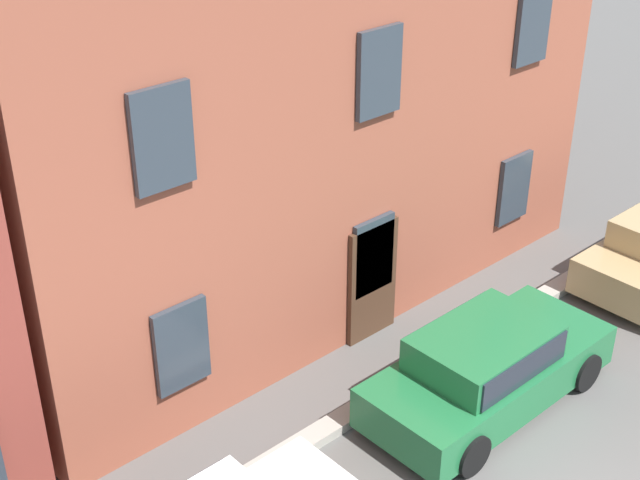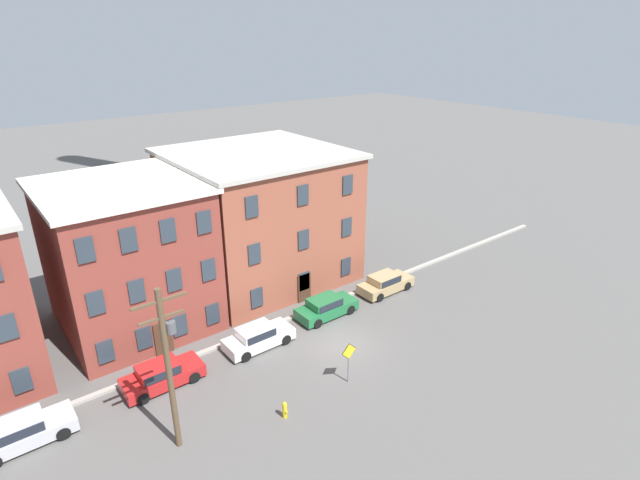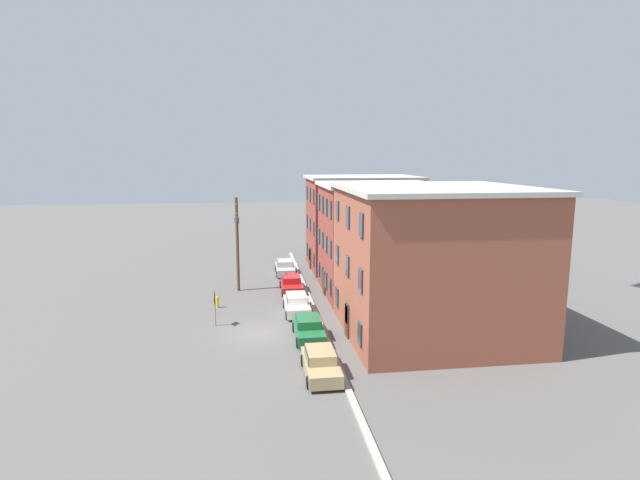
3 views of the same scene
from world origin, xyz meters
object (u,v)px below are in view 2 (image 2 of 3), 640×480
(car_red, at_px, (161,374))
(car_white, at_px, (258,336))
(car_silver, at_px, (23,431))
(fire_hydrant, at_px, (285,410))
(car_tan, at_px, (385,283))
(car_green, at_px, (326,306))
(caution_sign, at_px, (349,356))
(utility_pole, at_px, (169,362))

(car_red, bearing_deg, car_white, -0.76)
(car_silver, height_order, fire_hydrant, car_silver)
(car_silver, bearing_deg, car_red, 0.76)
(car_tan, bearing_deg, car_green, -179.82)
(caution_sign, xyz_separation_m, utility_pole, (-9.39, 1.44, 3.03))
(car_red, bearing_deg, car_tan, 0.69)
(car_red, relative_size, caution_sign, 1.70)
(car_tan, bearing_deg, car_silver, -179.29)
(car_green, height_order, fire_hydrant, car_green)
(caution_sign, bearing_deg, car_green, 61.80)
(car_white, distance_m, caution_sign, 6.53)
(fire_hydrant, bearing_deg, caution_sign, 1.73)
(caution_sign, height_order, utility_pole, utility_pole)
(car_tan, distance_m, caution_sign, 11.16)
(car_white, xyz_separation_m, fire_hydrant, (-2.16, -6.19, -0.27))
(car_white, height_order, car_tan, same)
(car_white, relative_size, fire_hydrant, 4.58)
(caution_sign, relative_size, fire_hydrant, 2.69)
(car_silver, distance_m, car_white, 12.99)
(car_red, xyz_separation_m, fire_hydrant, (4.00, -6.27, -0.27))
(fire_hydrant, bearing_deg, car_tan, 25.62)
(car_silver, relative_size, car_tan, 1.00)
(caution_sign, bearing_deg, car_silver, 158.33)
(car_red, bearing_deg, car_silver, -179.24)
(car_white, distance_m, fire_hydrant, 6.56)
(car_green, bearing_deg, car_white, -177.22)
(car_silver, relative_size, caution_sign, 1.70)
(utility_pole, relative_size, fire_hydrant, 8.81)
(car_red, relative_size, car_tan, 1.00)
(car_red, bearing_deg, caution_sign, -36.19)
(utility_pole, height_order, fire_hydrant, utility_pole)
(car_green, distance_m, fire_hydrant, 10.12)
(caution_sign, bearing_deg, fire_hydrant, -178.27)
(car_red, xyz_separation_m, car_white, (6.16, -0.08, 0.00))
(utility_pole, bearing_deg, car_silver, 141.67)
(car_tan, distance_m, fire_hydrant, 15.00)
(car_red, xyz_separation_m, caution_sign, (8.39, -6.14, 0.99))
(car_silver, bearing_deg, caution_sign, -21.67)
(utility_pole, bearing_deg, car_red, 78.06)
(car_red, relative_size, car_white, 1.00)
(car_silver, xyz_separation_m, car_red, (6.83, 0.09, 0.00))
(car_red, relative_size, car_green, 1.00)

